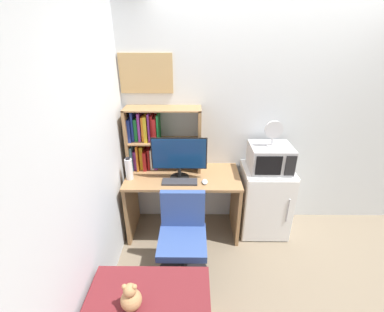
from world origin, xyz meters
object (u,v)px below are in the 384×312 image
object	(u,v)px
keyboard	(180,182)
wall_corkboard	(146,73)
water_bottle	(129,169)
microwave	(270,158)
monitor	(179,156)
mini_fridge	(264,200)
hutch_bookshelf	(152,139)
teddy_bear	(131,298)
desk_fan	(273,132)
computer_mouse	(205,182)
desk_chair	(183,243)

from	to	relation	value
keyboard	wall_corkboard	world-z (taller)	wall_corkboard
water_bottle	microwave	size ratio (longest dim) A/B	0.57
monitor	keyboard	size ratio (longest dim) A/B	1.57
wall_corkboard	mini_fridge	bearing A→B (deg)	-10.73
wall_corkboard	keyboard	bearing A→B (deg)	-51.90
hutch_bookshelf	water_bottle	xyz separation A→B (m)	(-0.22, -0.26, -0.24)
mini_fridge	teddy_bear	world-z (taller)	mini_fridge
teddy_bear	microwave	bearing A→B (deg)	48.52
mini_fridge	desk_fan	distance (m)	0.85
computer_mouse	mini_fridge	bearing A→B (deg)	15.75
keyboard	computer_mouse	distance (m)	0.26
desk_fan	wall_corkboard	bearing A→B (deg)	169.13
computer_mouse	teddy_bear	bearing A→B (deg)	-113.84
mini_fridge	wall_corkboard	xyz separation A→B (m)	(-1.32, 0.25, 1.39)
computer_mouse	mini_fridge	world-z (taller)	mini_fridge
desk_fan	teddy_bear	xyz separation A→B (m)	(-1.24, -1.40, -0.67)
keyboard	hutch_bookshelf	bearing A→B (deg)	132.75
mini_fridge	desk_chair	world-z (taller)	desk_chair
keyboard	wall_corkboard	xyz separation A→B (m)	(-0.35, 0.45, 1.03)
computer_mouse	wall_corkboard	world-z (taller)	wall_corkboard
keyboard	microwave	size ratio (longest dim) A/B	0.83
computer_mouse	teddy_bear	distance (m)	1.32
monitor	wall_corkboard	world-z (taller)	wall_corkboard
water_bottle	desk_chair	bearing A→B (deg)	-43.01
hutch_bookshelf	keyboard	xyz separation A→B (m)	(0.32, -0.34, -0.35)
microwave	desk_chair	bearing A→B (deg)	-144.29
mini_fridge	microwave	bearing A→B (deg)	90.00
monitor	keyboard	bearing A→B (deg)	-86.48
hutch_bookshelf	water_bottle	size ratio (longest dim) A/B	3.23
mini_fridge	desk_chair	xyz separation A→B (m)	(-0.93, -0.66, -0.04)
hutch_bookshelf	teddy_bear	bearing A→B (deg)	-88.22
desk_fan	desk_chair	distance (m)	1.44
hutch_bookshelf	wall_corkboard	size ratio (longest dim) A/B	1.48
hutch_bookshelf	desk_chair	distance (m)	1.16
monitor	water_bottle	world-z (taller)	monitor
mini_fridge	monitor	bearing A→B (deg)	-174.23
computer_mouse	desk_fan	size ratio (longest dim) A/B	0.37
hutch_bookshelf	keyboard	world-z (taller)	hutch_bookshelf
computer_mouse	desk_chair	distance (m)	0.65
desk_fan	keyboard	bearing A→B (deg)	-168.63
microwave	teddy_bear	bearing A→B (deg)	-131.48
computer_mouse	water_bottle	distance (m)	0.81
monitor	mini_fridge	size ratio (longest dim) A/B	0.71
monitor	desk_fan	size ratio (longest dim) A/B	2.08
mini_fridge	computer_mouse	bearing A→B (deg)	-164.25
microwave	wall_corkboard	bearing A→B (deg)	169.40
desk_fan	teddy_bear	size ratio (longest dim) A/B	1.29
computer_mouse	hutch_bookshelf	bearing A→B (deg)	149.22
computer_mouse	water_bottle	world-z (taller)	water_bottle
computer_mouse	microwave	world-z (taller)	microwave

